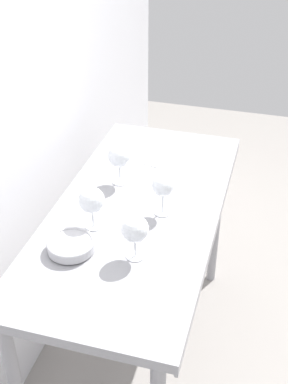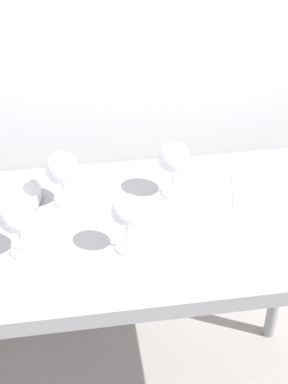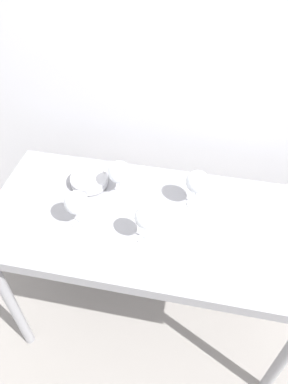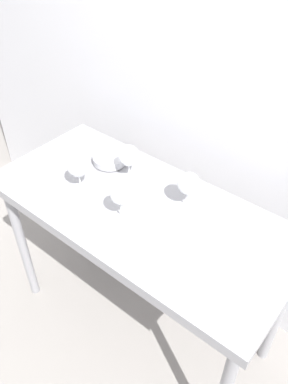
{
  "view_description": "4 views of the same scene",
  "coord_description": "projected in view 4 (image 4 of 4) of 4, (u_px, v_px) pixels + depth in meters",
  "views": [
    {
      "loc": [
        -1.6,
        -0.49,
        2.1
      ],
      "look_at": [
        -0.01,
        -0.04,
        0.99
      ],
      "focal_mm": 47.9,
      "sensor_mm": 36.0,
      "label": 1
    },
    {
      "loc": [
        -0.13,
        -1.22,
        1.89
      ],
      "look_at": [
        0.06,
        0.01,
        0.99
      ],
      "focal_mm": 51.58,
      "sensor_mm": 36.0,
      "label": 2
    },
    {
      "loc": [
        0.16,
        -0.97,
        2.05
      ],
      "look_at": [
        -0.04,
        0.04,
        1.01
      ],
      "focal_mm": 33.93,
      "sensor_mm": 36.0,
      "label": 3
    },
    {
      "loc": [
        0.82,
        -0.97,
        2.04
      ],
      "look_at": [
        0.02,
        -0.0,
        0.99
      ],
      "focal_mm": 36.72,
      "sensor_mm": 36.0,
      "label": 4
    }
  ],
  "objects": [
    {
      "name": "tasting_sheet_upper",
      "position": [
        238.0,
        238.0,
        1.55
      ],
      "size": [
        0.21,
        0.28,
        0.0
      ],
      "primitive_type": "cube",
      "rotation": [
        0.0,
        0.0,
        -0.25
      ],
      "color": "white",
      "rests_on": "steel_counter"
    },
    {
      "name": "tasting_bowl",
      "position": [
        110.0,
        159.0,
        1.93
      ],
      "size": [
        0.17,
        0.17,
        0.04
      ],
      "color": "#4C4C4C",
      "rests_on": "steel_counter"
    },
    {
      "name": "wine_glass_far_right",
      "position": [
        188.0,
        184.0,
        1.62
      ],
      "size": [
        0.1,
        0.1,
        0.18
      ],
      "color": "white",
      "rests_on": "steel_counter"
    },
    {
      "name": "wine_glass_far_left",
      "position": [
        129.0,
        156.0,
        1.78
      ],
      "size": [
        0.1,
        0.1,
        0.17
      ],
      "color": "white",
      "rests_on": "steel_counter"
    },
    {
      "name": "ground_plane",
      "position": [
        141.0,
        320.0,
        2.29
      ],
      "size": [
        6.0,
        6.0,
        0.0
      ],
      "primitive_type": "plane",
      "color": "gray"
    },
    {
      "name": "steel_counter",
      "position": [
        139.0,
        223.0,
        1.77
      ],
      "size": [
        1.4,
        0.65,
        0.9
      ],
      "color": "gray",
      "rests_on": "ground_plane"
    },
    {
      "name": "back_wall",
      "position": [
        211.0,
        81.0,
        1.74
      ],
      "size": [
        3.8,
        0.04,
        2.6
      ],
      "primitive_type": "cube",
      "color": "silver",
      "rests_on": "ground_plane"
    },
    {
      "name": "wine_glass_near_left",
      "position": [
        78.0,
        167.0,
        1.72
      ],
      "size": [
        0.1,
        0.1,
        0.17
      ],
      "color": "white",
      "rests_on": "steel_counter"
    },
    {
      "name": "wine_glass_near_center",
      "position": [
        121.0,
        196.0,
        1.56
      ],
      "size": [
        0.08,
        0.08,
        0.17
      ],
      "color": "white",
      "rests_on": "steel_counter"
    }
  ]
}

